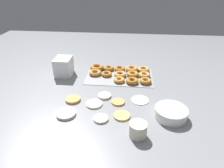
{
  "coord_description": "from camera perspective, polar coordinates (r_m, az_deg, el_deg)",
  "views": [
    {
      "loc": [
        -0.15,
        1.09,
        0.69
      ],
      "look_at": [
        -0.04,
        -0.07,
        0.04
      ],
      "focal_mm": 32.0,
      "sensor_mm": 36.0,
      "label": 1
    }
  ],
  "objects": [
    {
      "name": "ground_plane",
      "position": [
        1.3,
        -1.99,
        -3.02
      ],
      "size": [
        3.0,
        3.0,
        0.0
      ],
      "primitive_type": "plane",
      "color": "gray"
    },
    {
      "name": "pancake_0",
      "position": [
        1.22,
        1.73,
        -5.14
      ],
      "size": [
        0.08,
        0.08,
        0.01
      ],
      "primitive_type": "cylinder",
      "color": "tan",
      "rests_on": "ground_plane"
    },
    {
      "name": "pancake_1",
      "position": [
        1.11,
        2.78,
        -8.99
      ],
      "size": [
        0.09,
        0.09,
        0.01
      ],
      "primitive_type": "cylinder",
      "color": "tan",
      "rests_on": "ground_plane"
    },
    {
      "name": "pancake_2",
      "position": [
        1.15,
        -13.02,
        -8.23
      ],
      "size": [
        0.11,
        0.11,
        0.02
      ],
      "primitive_type": "cylinder",
      "color": "silver",
      "rests_on": "ground_plane"
    },
    {
      "name": "pancake_3",
      "position": [
        1.21,
        -5.14,
        -5.69
      ],
      "size": [
        0.1,
        0.1,
        0.01
      ],
      "primitive_type": "cylinder",
      "color": "beige",
      "rests_on": "ground_plane"
    },
    {
      "name": "pancake_4",
      "position": [
        1.26,
        -11.12,
        -4.31
      ],
      "size": [
        0.09,
        0.09,
        0.02
      ],
      "primitive_type": "cylinder",
      "color": "tan",
      "rests_on": "ground_plane"
    },
    {
      "name": "pancake_5",
      "position": [
        1.09,
        -3.25,
        -9.82
      ],
      "size": [
        0.08,
        0.08,
        0.01
      ],
      "primitive_type": "cylinder",
      "color": "silver",
      "rests_on": "ground_plane"
    },
    {
      "name": "pancake_6",
      "position": [
        1.25,
        8.0,
        -4.47
      ],
      "size": [
        0.11,
        0.11,
        0.01
      ],
      "primitive_type": "cylinder",
      "color": "silver",
      "rests_on": "ground_plane"
    },
    {
      "name": "pancake_7",
      "position": [
        1.27,
        -2.13,
        -3.37
      ],
      "size": [
        0.08,
        0.08,
        0.01
      ],
      "primitive_type": "cylinder",
      "color": "beige",
      "rests_on": "ground_plane"
    },
    {
      "name": "donut_tray",
      "position": [
        1.54,
        2.67,
        3.07
      ],
      "size": [
        0.5,
        0.32,
        0.04
      ],
      "color": "#93969B",
      "rests_on": "ground_plane"
    },
    {
      "name": "batter_bowl",
      "position": [
        1.14,
        16.45,
        -7.94
      ],
      "size": [
        0.18,
        0.18,
        0.06
      ],
      "color": "white",
      "rests_on": "ground_plane"
    },
    {
      "name": "container_stack",
      "position": [
        1.56,
        -13.64,
        4.81
      ],
      "size": [
        0.12,
        0.14,
        0.14
      ],
      "color": "white",
      "rests_on": "ground_plane"
    },
    {
      "name": "paper_cup",
      "position": [
        0.98,
        7.43,
        -12.87
      ],
      "size": [
        0.09,
        0.09,
        0.08
      ],
      "color": "beige",
      "rests_on": "ground_plane"
    }
  ]
}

